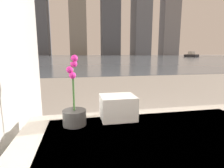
# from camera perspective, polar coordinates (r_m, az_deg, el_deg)

# --- Properties ---
(potted_orchid) EXTENTS (0.15, 0.15, 0.43)m
(potted_orchid) POSITION_cam_1_polar(r_m,az_deg,el_deg) (1.12, -12.22, -8.57)
(potted_orchid) COLOR #4C4C4C
(potted_orchid) RESTS_ON bathtub
(towel_stack) EXTENTS (0.23, 0.20, 0.16)m
(towel_stack) POSITION_cam_1_polar(r_m,az_deg,el_deg) (1.21, 1.91, -7.55)
(towel_stack) COLOR white
(towel_stack) RESTS_ON bathtub
(harbor_water) EXTENTS (180.00, 110.00, 0.01)m
(harbor_water) POSITION_cam_1_polar(r_m,az_deg,el_deg) (62.30, -10.73, 8.78)
(harbor_water) COLOR slate
(harbor_water) RESTS_ON ground_plane
(harbor_boat_2) EXTENTS (1.86, 2.77, 0.99)m
(harbor_boat_2) POSITION_cam_1_polar(r_m,az_deg,el_deg) (79.86, -32.72, 7.85)
(harbor_boat_2) COLOR #335647
(harbor_boat_2) RESTS_ON harbor_water
(harbor_boat_3) EXTENTS (2.16, 4.63, 1.67)m
(harbor_boat_3) POSITION_cam_1_polar(r_m,az_deg,el_deg) (57.89, 24.47, 8.60)
(harbor_boat_3) COLOR #2D2D33
(harbor_boat_3) RESTS_ON harbor_water
(skyline_tower_0) EXTENTS (10.29, 12.64, 45.19)m
(skyline_tower_0) POSITION_cam_1_polar(r_m,az_deg,el_deg) (127.45, -31.94, 18.17)
(skyline_tower_0) COLOR #4C515B
(skyline_tower_0) RESTS_ON ground_plane
(skyline_tower_1) EXTENTS (11.47, 12.30, 36.87)m
(skyline_tower_1) POSITION_cam_1_polar(r_m,az_deg,el_deg) (121.71, -22.74, 17.35)
(skyline_tower_1) COLOR #4C515B
(skyline_tower_1) RESTS_ON ground_plane
(skyline_tower_2) EXTENTS (10.59, 10.18, 54.58)m
(skyline_tower_2) POSITION_cam_1_polar(r_m,az_deg,el_deg) (121.19, -11.24, 22.19)
(skyline_tower_2) COLOR gray
(skyline_tower_2) RESTS_ON ground_plane
(skyline_tower_3) EXTENTS (12.53, 7.31, 66.70)m
(skyline_tower_3) POSITION_cam_1_polar(r_m,az_deg,el_deg) (124.61, -0.50, 24.89)
(skyline_tower_3) COLOR #4C515B
(skyline_tower_3) RESTS_ON ground_plane
(skyline_tower_4) EXTENTS (10.98, 13.34, 64.49)m
(skyline_tower_4) POSITION_cam_1_polar(r_m,az_deg,el_deg) (129.74, 9.55, 23.65)
(skyline_tower_4) COLOR slate
(skyline_tower_4) RESTS_ON ground_plane
(skyline_tower_5) EXTENTS (11.90, 8.59, 66.97)m
(skyline_tower_5) POSITION_cam_1_polar(r_m,az_deg,el_deg) (138.64, 18.61, 22.91)
(skyline_tower_5) COLOR slate
(skyline_tower_5) RESTS_ON ground_plane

